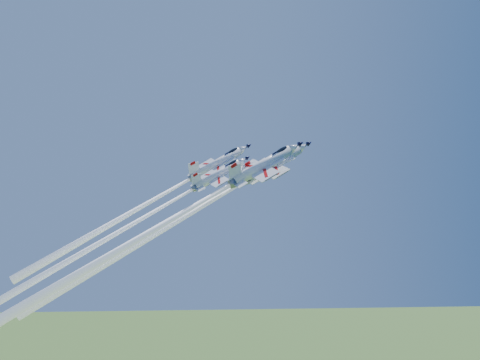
{
  "coord_description": "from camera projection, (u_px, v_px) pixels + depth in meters",
  "views": [
    {
      "loc": [
        -6.22,
        -112.45,
        96.74
      ],
      "look_at": [
        0.0,
        0.0,
        97.63
      ],
      "focal_mm": 40.0,
      "sensor_mm": 36.0,
      "label": 1
    }
  ],
  "objects": [
    {
      "name": "jet_lead",
      "position": [
        185.0,
        216.0,
        108.05
      ],
      "size": [
        47.15,
        24.71,
        44.31
      ],
      "rotation": [
        0.53,
        0.27,
        -1.14
      ],
      "color": "white"
    },
    {
      "name": "jet_left",
      "position": [
        146.0,
        204.0,
        112.78
      ],
      "size": [
        39.63,
        20.71,
        36.81
      ],
      "rotation": [
        0.53,
        0.27,
        -1.14
      ],
      "color": "white"
    },
    {
      "name": "jet_right",
      "position": [
        169.0,
        221.0,
        101.83
      ],
      "size": [
        47.13,
        24.68,
        44.15
      ],
      "rotation": [
        0.53,
        0.27,
        -1.14
      ],
      "color": "white"
    },
    {
      "name": "jet_slot",
      "position": [
        127.0,
        227.0,
        102.6
      ],
      "size": [
        40.88,
        21.52,
        40.09
      ],
      "rotation": [
        0.53,
        0.27,
        -1.14
      ],
      "color": "white"
    }
  ]
}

